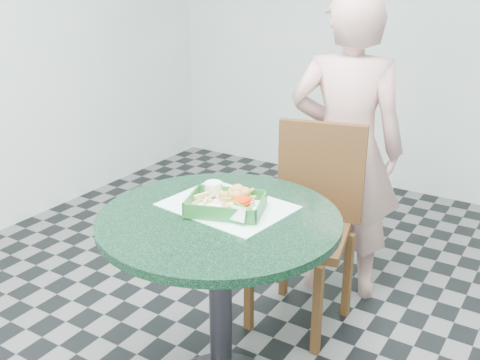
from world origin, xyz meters
The scene contains 9 objects.
cafe_table centered at (0.00, 0.00, 0.58)m, with size 0.84×0.84×0.75m.
dining_chair centered at (0.03, 0.67, 0.53)m, with size 0.39×0.39×0.93m.
diner_person centered at (0.07, 0.98, 0.75)m, with size 0.55×0.36×1.50m, color tan.
placemat centered at (-0.02, 0.08, 0.75)m, with size 0.43×0.32×0.00m, color silver.
food_basket centered at (0.00, 0.04, 0.77)m, with size 0.26×0.19×0.05m.
crab_sandwich centered at (0.03, 0.08, 0.80)m, with size 0.12×0.12×0.07m.
fries_pile centered at (-0.06, 0.09, 0.79)m, with size 0.10×0.11×0.04m, color #D6C76E, non-canonical shape.
sauce_ramekin centered at (-0.07, 0.13, 0.80)m, with size 0.07×0.07×0.04m.
garnish_cup centered at (0.07, 0.01, 0.79)m, with size 0.11×0.10×0.04m.
Camera 1 is at (1.00, -1.45, 1.58)m, focal length 42.00 mm.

